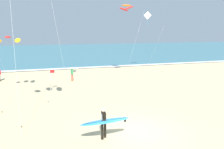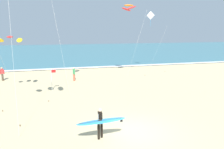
{
  "view_description": "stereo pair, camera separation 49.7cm",
  "coord_description": "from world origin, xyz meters",
  "px_view_note": "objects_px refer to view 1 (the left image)",
  "views": [
    {
      "loc": [
        -4.68,
        -10.74,
        5.68
      ],
      "look_at": [
        0.21,
        5.91,
        2.18
      ],
      "focal_mm": 34.89,
      "sensor_mm": 36.0,
      "label": 1
    },
    {
      "loc": [
        -4.2,
        -10.87,
        5.68
      ],
      "look_at": [
        0.21,
        5.91,
        2.18
      ],
      "focal_mm": 34.89,
      "sensor_mm": 36.0,
      "label": 2
    }
  ],
  "objects_px": {
    "surfer_lead": "(104,121)",
    "lifeguard_flag": "(51,78)",
    "kite_arc_amber_near": "(126,8)",
    "kite_arc_scarlet_mid": "(8,39)",
    "bystander_green_top": "(72,74)",
    "kite_diamond_ivory_high": "(148,18)"
  },
  "relations": [
    {
      "from": "bystander_green_top",
      "to": "lifeguard_flag",
      "type": "relative_size",
      "value": 0.76
    },
    {
      "from": "kite_diamond_ivory_high",
      "to": "surfer_lead",
      "type": "bearing_deg",
      "value": -121.12
    },
    {
      "from": "kite_arc_scarlet_mid",
      "to": "surfer_lead",
      "type": "bearing_deg",
      "value": -61.28
    },
    {
      "from": "lifeguard_flag",
      "to": "kite_arc_scarlet_mid",
      "type": "bearing_deg",
      "value": 177.8
    },
    {
      "from": "bystander_green_top",
      "to": "kite_diamond_ivory_high",
      "type": "bearing_deg",
      "value": 19.38
    },
    {
      "from": "bystander_green_top",
      "to": "lifeguard_flag",
      "type": "bearing_deg",
      "value": -123.1
    },
    {
      "from": "kite_arc_scarlet_mid",
      "to": "lifeguard_flag",
      "type": "bearing_deg",
      "value": -2.2
    },
    {
      "from": "kite_diamond_ivory_high",
      "to": "lifeguard_flag",
      "type": "relative_size",
      "value": 3.97
    },
    {
      "from": "surfer_lead",
      "to": "bystander_green_top",
      "type": "height_order",
      "value": "surfer_lead"
    },
    {
      "from": "kite_arc_scarlet_mid",
      "to": "kite_diamond_ivory_high",
      "type": "bearing_deg",
      "value": 23.7
    },
    {
      "from": "lifeguard_flag",
      "to": "bystander_green_top",
      "type": "bearing_deg",
      "value": 56.9
    },
    {
      "from": "surfer_lead",
      "to": "kite_diamond_ivory_high",
      "type": "xyz_separation_m",
      "value": [
        11.03,
        18.28,
        6.41
      ]
    },
    {
      "from": "bystander_green_top",
      "to": "kite_arc_scarlet_mid",
      "type": "bearing_deg",
      "value": -148.75
    },
    {
      "from": "kite_arc_amber_near",
      "to": "kite_arc_scarlet_mid",
      "type": "bearing_deg",
      "value": -161.33
    },
    {
      "from": "surfer_lead",
      "to": "kite_arc_amber_near",
      "type": "relative_size",
      "value": 0.3
    },
    {
      "from": "kite_arc_amber_near",
      "to": "bystander_green_top",
      "type": "distance_m",
      "value": 10.16
    },
    {
      "from": "surfer_lead",
      "to": "kite_arc_scarlet_mid",
      "type": "distance_m",
      "value": 12.94
    },
    {
      "from": "kite_diamond_ivory_high",
      "to": "bystander_green_top",
      "type": "relative_size",
      "value": 5.24
    },
    {
      "from": "surfer_lead",
      "to": "lifeguard_flag",
      "type": "bearing_deg",
      "value": 103.21
    },
    {
      "from": "surfer_lead",
      "to": "bystander_green_top",
      "type": "bearing_deg",
      "value": 90.52
    },
    {
      "from": "kite_arc_amber_near",
      "to": "kite_arc_scarlet_mid",
      "type": "relative_size",
      "value": 1.58
    },
    {
      "from": "surfer_lead",
      "to": "kite_arc_scarlet_mid",
      "type": "bearing_deg",
      "value": 118.72
    }
  ]
}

